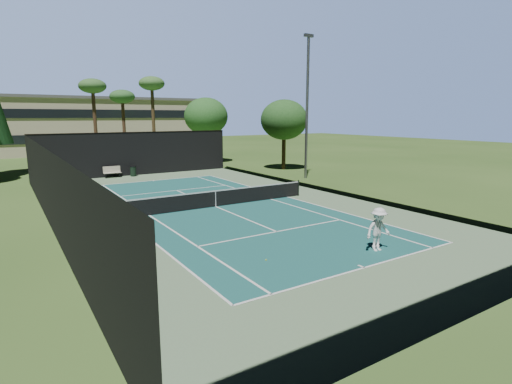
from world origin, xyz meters
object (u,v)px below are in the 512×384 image
tennis_ball_a (266,260)px  tennis_ball_b (182,196)px  tennis_ball_c (220,196)px  player (378,229)px  tennis_net (216,198)px  trash_bin (133,171)px  tennis_ball_d (144,206)px  park_bench (112,172)px

tennis_ball_a → tennis_ball_b: tennis_ball_a is taller
tennis_ball_c → player: bearing=-89.2°
tennis_ball_c → tennis_ball_a: bearing=-109.8°
tennis_net → trash_bin: 15.41m
tennis_ball_c → tennis_ball_d: bearing=-176.7°
tennis_net → tennis_ball_d: 4.42m
park_bench → tennis_ball_c: bearing=-71.9°
tennis_net → tennis_ball_c: tennis_net is taller
tennis_ball_c → park_bench: size_ratio=0.04×
trash_bin → tennis_ball_d: bearing=-103.1°
player → tennis_ball_d: size_ratio=30.89×
tennis_ball_a → park_bench: bearing=89.7°
tennis_ball_b → park_bench: size_ratio=0.04×
tennis_ball_a → tennis_ball_d: tennis_ball_a is taller
park_bench → tennis_ball_a: bearing=-90.3°
tennis_ball_b → tennis_ball_a: bearing=-98.8°
park_bench → trash_bin: 1.84m
tennis_ball_d → park_bench: size_ratio=0.04×
tennis_ball_b → tennis_ball_d: tennis_ball_b is taller
park_bench → trash_bin: (1.83, -0.21, -0.07)m
tennis_net → trash_bin: tennis_net is taller
tennis_ball_d → tennis_ball_c: bearing=3.3°
tennis_ball_d → player: bearing=-67.1°
player → tennis_ball_c: (-0.18, 13.54, -0.87)m
tennis_net → trash_bin: size_ratio=13.65×
tennis_ball_a → trash_bin: size_ratio=0.07×
tennis_net → tennis_ball_d: tennis_net is taller
trash_bin → park_bench: bearing=173.3°
tennis_ball_a → tennis_net: bearing=74.5°
tennis_ball_c → trash_bin: (-2.39, 12.67, 0.45)m
player → tennis_ball_d: 14.38m
player → tennis_ball_b: 15.22m
tennis_ball_b → trash_bin: size_ratio=0.07×
tennis_ball_a → tennis_ball_b: bearing=81.2°
tennis_net → player: 10.99m
tennis_ball_c → park_bench: park_bench is taller
tennis_ball_a → tennis_ball_b: 13.68m
tennis_ball_a → tennis_ball_d: (-1.07, 11.75, -0.01)m
player → trash_bin: player is taller
tennis_ball_b → tennis_ball_d: 3.62m
tennis_net → player: size_ratio=7.14×
tennis_ball_d → trash_bin: (3.01, 12.99, 0.45)m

